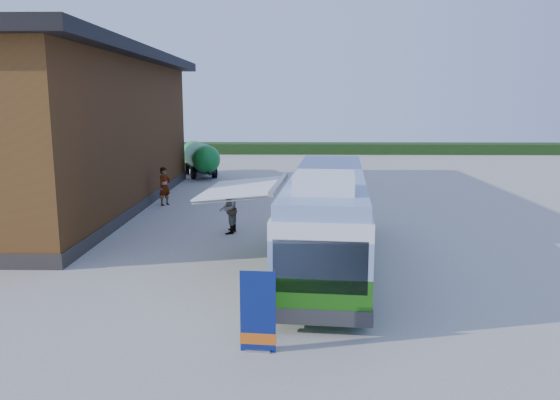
{
  "coord_description": "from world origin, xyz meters",
  "views": [
    {
      "loc": [
        0.52,
        -15.95,
        5.11
      ],
      "look_at": [
        0.13,
        4.43,
        1.4
      ],
      "focal_mm": 35.0,
      "sensor_mm": 36.0,
      "label": 1
    }
  ],
  "objects_px": {
    "person_a": "(165,186)",
    "slurry_tanker": "(200,157)",
    "picnic_table": "(337,231)",
    "bus": "(327,215)",
    "banner": "(258,319)",
    "person_b": "(228,209)"
  },
  "relations": [
    {
      "from": "person_a",
      "to": "slurry_tanker",
      "type": "height_order",
      "value": "slurry_tanker"
    },
    {
      "from": "banner",
      "to": "slurry_tanker",
      "type": "height_order",
      "value": "slurry_tanker"
    },
    {
      "from": "person_a",
      "to": "person_b",
      "type": "height_order",
      "value": "person_b"
    },
    {
      "from": "person_b",
      "to": "slurry_tanker",
      "type": "bearing_deg",
      "value": -160.83
    },
    {
      "from": "bus",
      "to": "picnic_table",
      "type": "bearing_deg",
      "value": 83.38
    },
    {
      "from": "person_b",
      "to": "slurry_tanker",
      "type": "relative_size",
      "value": 0.33
    },
    {
      "from": "picnic_table",
      "to": "person_b",
      "type": "xyz_separation_m",
      "value": [
        -4.08,
        1.85,
        0.42
      ]
    },
    {
      "from": "picnic_table",
      "to": "slurry_tanker",
      "type": "distance_m",
      "value": 19.92
    },
    {
      "from": "bus",
      "to": "slurry_tanker",
      "type": "relative_size",
      "value": 1.9
    },
    {
      "from": "bus",
      "to": "slurry_tanker",
      "type": "height_order",
      "value": "bus"
    },
    {
      "from": "slurry_tanker",
      "to": "person_a",
      "type": "bearing_deg",
      "value": -111.23
    },
    {
      "from": "person_b",
      "to": "person_a",
      "type": "bearing_deg",
      "value": -140.52
    },
    {
      "from": "picnic_table",
      "to": "banner",
      "type": "bearing_deg",
      "value": -91.89
    },
    {
      "from": "bus",
      "to": "banner",
      "type": "relative_size",
      "value": 6.44
    },
    {
      "from": "bus",
      "to": "person_a",
      "type": "relative_size",
      "value": 5.88
    },
    {
      "from": "bus",
      "to": "picnic_table",
      "type": "relative_size",
      "value": 7.42
    },
    {
      "from": "picnic_table",
      "to": "person_b",
      "type": "bearing_deg",
      "value": 169.13
    },
    {
      "from": "picnic_table",
      "to": "slurry_tanker",
      "type": "height_order",
      "value": "slurry_tanker"
    },
    {
      "from": "banner",
      "to": "bus",
      "type": "bearing_deg",
      "value": 78.87
    },
    {
      "from": "slurry_tanker",
      "to": "person_b",
      "type": "bearing_deg",
      "value": -98.22
    },
    {
      "from": "person_a",
      "to": "slurry_tanker",
      "type": "bearing_deg",
      "value": 33.97
    },
    {
      "from": "bus",
      "to": "picnic_table",
      "type": "distance_m",
      "value": 2.58
    }
  ]
}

